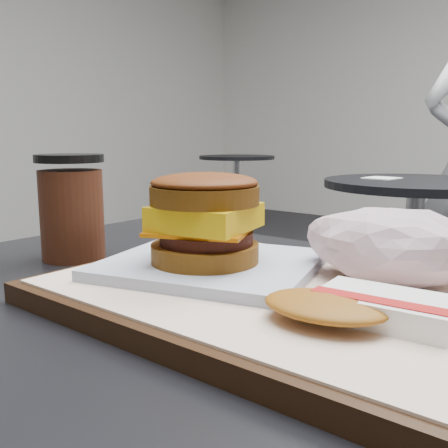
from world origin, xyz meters
The scene contains 8 objects.
serving_tray centered at (0.04, 0.04, 0.78)m, with size 0.38×0.28×0.02m.
breakfast_sandwich centered at (-0.03, 0.04, 0.83)m, with size 0.23×0.22×0.09m.
hash_brown centered at (0.14, 0.01, 0.80)m, with size 0.12×0.10×0.02m.
crumpled_wrapper centered at (0.11, 0.12, 0.82)m, with size 0.14×0.11×0.06m, color silver, non-canonical shape.
coffee_cup centered at (-0.24, 0.04, 0.83)m, with size 0.08×0.08×0.12m.
neighbor_table centered at (-0.35, 1.65, 0.55)m, with size 0.70×0.70×0.75m.
napkin centered at (-0.48, 1.64, 0.75)m, with size 0.12×0.12×0.00m, color white.
bg_table_mid centered at (-2.40, 3.20, 0.56)m, with size 0.66×0.66×0.75m.
Camera 1 is at (0.27, -0.30, 0.91)m, focal length 40.00 mm.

